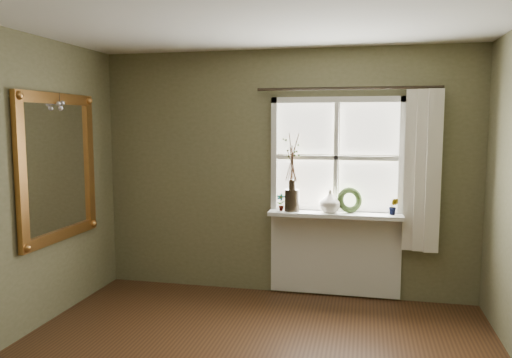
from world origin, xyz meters
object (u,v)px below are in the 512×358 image
at_px(cream_vase, 330,201).
at_px(dark_jug, 292,200).
at_px(wreath, 350,203).
at_px(gilt_mirror, 58,167).

bearing_deg(cream_vase, dark_jug, 180.00).
bearing_deg(wreath, gilt_mirror, 176.21).
relative_size(dark_jug, gilt_mirror, 0.17).
bearing_deg(gilt_mirror, cream_vase, 21.17).
distance_m(cream_vase, wreath, 0.20).
height_order(wreath, gilt_mirror, gilt_mirror).
xyz_separation_m(dark_jug, wreath, (0.59, 0.04, -0.01)).
relative_size(cream_vase, gilt_mirror, 0.17).
distance_m(wreath, gilt_mirror, 2.87).
bearing_deg(gilt_mirror, wreath, 20.48).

